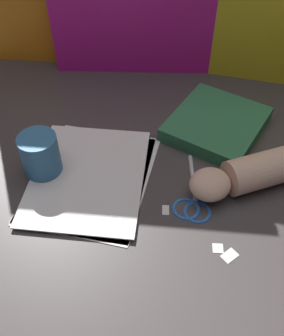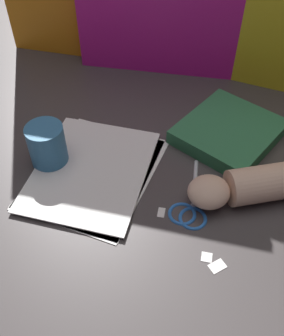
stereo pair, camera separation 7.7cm
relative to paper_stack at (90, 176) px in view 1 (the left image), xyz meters
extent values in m
plane|color=#3D3838|center=(0.10, 0.00, 0.00)|extent=(6.00, 6.00, 0.00)
cube|color=white|center=(0.00, 0.00, 0.00)|extent=(0.25, 0.31, 0.00)
cube|color=white|center=(0.00, 0.00, 0.00)|extent=(0.24, 0.30, 0.00)
cube|color=white|center=(0.00, 0.00, 0.00)|extent=(0.25, 0.31, 0.00)
cube|color=#2D7247|center=(0.25, 0.20, 0.01)|extent=(0.26, 0.27, 0.03)
sphere|color=silver|center=(0.23, -0.02, 0.00)|extent=(0.01, 0.01, 0.01)
cylinder|color=silver|center=(0.21, 0.04, 0.00)|extent=(0.03, 0.12, 0.01)
torus|color=blue|center=(0.23, -0.05, 0.00)|extent=(0.06, 0.06, 0.01)
cylinder|color=silver|center=(0.26, 0.03, 0.00)|extent=(0.07, 0.11, 0.01)
torus|color=blue|center=(0.21, -0.05, 0.00)|extent=(0.08, 0.08, 0.01)
cylinder|color=beige|center=(0.40, 0.08, 0.03)|extent=(0.26, 0.19, 0.07)
ellipsoid|color=beige|center=(0.25, -0.01, 0.03)|extent=(0.11, 0.11, 0.06)
cube|color=white|center=(0.27, -0.13, 0.00)|extent=(0.02, 0.02, 0.00)
cube|color=white|center=(0.17, -0.06, 0.00)|extent=(0.02, 0.02, 0.00)
cube|color=white|center=(0.30, -0.14, 0.00)|extent=(0.03, 0.04, 0.00)
cylinder|color=teal|center=(-0.10, 0.00, 0.04)|extent=(0.08, 0.08, 0.10)
camera|label=1|loc=(0.21, -0.53, 0.61)|focal=42.00mm
camera|label=2|loc=(0.28, -0.51, 0.61)|focal=42.00mm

